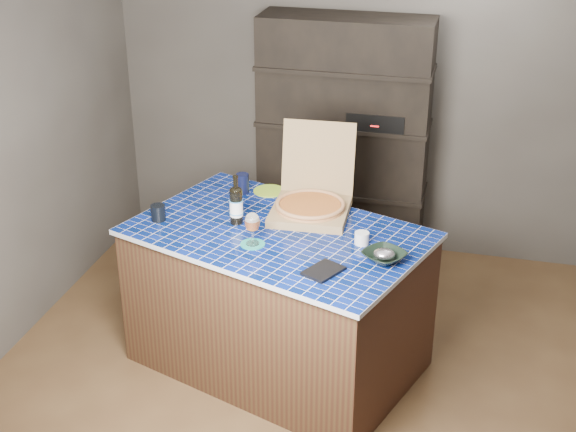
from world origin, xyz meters
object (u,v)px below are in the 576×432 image
(kitchen_island, at_px, (278,299))
(pizza_box, at_px, (311,203))
(mead_bottle, at_px, (236,205))
(wine_glass, at_px, (252,223))
(dvd_case, at_px, (323,271))
(bowl, at_px, (384,256))

(kitchen_island, relative_size, pizza_box, 3.34)
(mead_bottle, relative_size, wine_glass, 1.57)
(wine_glass, height_order, dvd_case, wine_glass)
(mead_bottle, bearing_deg, kitchen_island, -10.55)
(pizza_box, distance_m, wine_glass, 0.52)
(mead_bottle, xyz_separation_m, wine_glass, (0.17, -0.24, 0.02))
(mead_bottle, xyz_separation_m, bowl, (0.89, -0.24, -0.09))
(pizza_box, bearing_deg, wine_glass, -118.02)
(kitchen_island, height_order, dvd_case, dvd_case)
(mead_bottle, bearing_deg, pizza_box, 30.59)
(kitchen_island, xyz_separation_m, mead_bottle, (-0.26, 0.05, 0.56))
(wine_glass, height_order, bowl, wine_glass)
(wine_glass, bearing_deg, mead_bottle, 124.99)
(pizza_box, relative_size, mead_bottle, 1.90)
(wine_glass, xyz_separation_m, dvd_case, (0.44, -0.20, -0.12))
(wine_glass, bearing_deg, bowl, -0.29)
(kitchen_island, xyz_separation_m, wine_glass, (-0.09, -0.19, 0.58))
(dvd_case, bearing_deg, pizza_box, 135.08)
(dvd_case, height_order, bowl, bowl)
(wine_glass, relative_size, bowl, 0.88)
(bowl, bearing_deg, kitchen_island, 162.85)
(kitchen_island, bearing_deg, pizza_box, 84.31)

